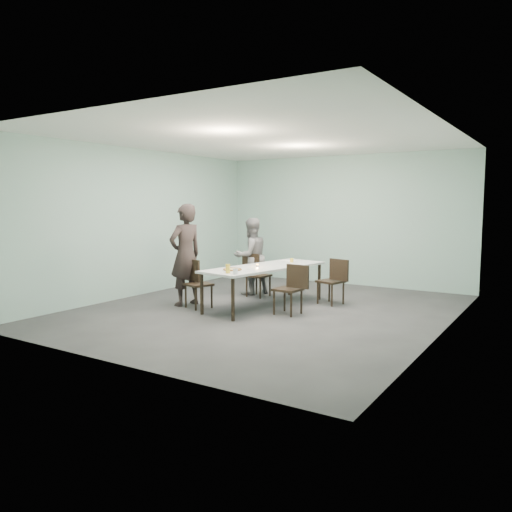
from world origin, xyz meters
The scene contains 16 objects.
ground centered at (0.00, 0.00, 0.00)m, with size 7.00×7.00×0.00m, color #333335.
room_shell centered at (0.00, 0.00, 2.03)m, with size 6.02×7.02×3.01m.
table centered at (-0.19, 0.27, 0.69)m, with size 1.31×2.71×0.75m.
chair_near_left centered at (-1.22, -0.45, 0.50)m, with size 0.65×0.53×0.87m.
chair_far_left centered at (-0.89, 1.04, 0.50)m, with size 0.62×0.45×0.87m.
chair_near_right centered at (0.56, -0.08, 0.50)m, with size 0.62×0.44×0.87m.
chair_far_right centered at (0.83, 1.10, 0.50)m, with size 0.65×0.52×0.87m.
diner_near centered at (-1.49, -0.41, 0.94)m, with size 0.69×0.45×1.89m, color black.
diner_far centered at (-1.09, 1.19, 0.80)m, with size 0.77×0.60×1.59m, color slate.
pizza centered at (-0.33, -0.57, 0.77)m, with size 0.34×0.34×0.04m.
side_plate centered at (-0.24, -0.34, 0.76)m, with size 0.18×0.18×0.01m, color white.
beer_glass centered at (-0.22, -0.85, 0.82)m, with size 0.08×0.08×0.15m, color yellow.
water_tumbler centered at (-0.05, -0.89, 0.80)m, with size 0.08×0.08×0.09m, color silver.
tealight centered at (-0.24, 0.10, 0.77)m, with size 0.06×0.06×0.05m.
amber_tumbler centered at (-0.04, 1.05, 0.79)m, with size 0.07×0.07×0.08m, color yellow.
menu centered at (-0.21, 1.23, 0.75)m, with size 0.30×0.22×0.01m, color silver.
Camera 1 is at (4.51, -7.48, 1.90)m, focal length 35.00 mm.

